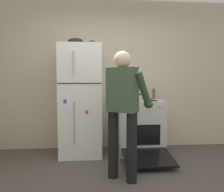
{
  "coord_description": "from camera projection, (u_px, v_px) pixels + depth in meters",
  "views": [
    {
      "loc": [
        -0.27,
        -2.07,
        1.24
      ],
      "look_at": [
        0.01,
        1.32,
        1.0
      ],
      "focal_mm": 34.56,
      "sensor_mm": 36.0,
      "label": 1
    }
  ],
  "objects": [
    {
      "name": "kitchen_wall_back",
      "position": [
        109.0,
        75.0,
        4.01
      ],
      "size": [
        6.0,
        0.1,
        2.7
      ],
      "primitive_type": "cube",
      "color": "beige",
      "rests_on": "ground"
    },
    {
      "name": "refrigerator",
      "position": [
        81.0,
        100.0,
        3.62
      ],
      "size": [
        0.68,
        0.72,
        1.82
      ],
      "color": "white",
      "rests_on": "ground"
    },
    {
      "name": "stove_range",
      "position": [
        140.0,
        127.0,
        3.72
      ],
      "size": [
        0.76,
        1.22,
        0.91
      ],
      "color": "silver",
      "rests_on": "ground"
    },
    {
      "name": "person_cook",
      "position": [
        124.0,
        104.0,
        2.67
      ],
      "size": [
        0.65,
        0.69,
        1.6
      ],
      "color": "black",
      "rests_on": "ground"
    },
    {
      "name": "red_pot",
      "position": [
        131.0,
        97.0,
        3.64
      ],
      "size": [
        0.36,
        0.26,
        0.11
      ],
      "color": "orange",
      "rests_on": "stove_range"
    },
    {
      "name": "coffee_mug",
      "position": [
        92.0,
        43.0,
        3.62
      ],
      "size": [
        0.11,
        0.08,
        0.1
      ],
      "color": "#2D6093",
      "rests_on": "refrigerator"
    },
    {
      "name": "pepper_mill",
      "position": [
        154.0,
        94.0,
        3.92
      ],
      "size": [
        0.05,
        0.05,
        0.18
      ],
      "primitive_type": "cylinder",
      "color": "brown",
      "rests_on": "stove_range"
    },
    {
      "name": "mixing_bowl",
      "position": [
        76.0,
        42.0,
        3.55
      ],
      "size": [
        0.26,
        0.26,
        0.12
      ],
      "primitive_type": "ellipsoid",
      "color": "black",
      "rests_on": "refrigerator"
    }
  ]
}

